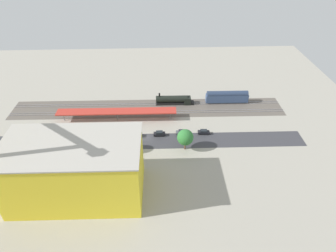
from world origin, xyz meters
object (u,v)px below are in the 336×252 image
at_px(locomotive, 175,100).
at_px(passenger_coach, 227,97).
at_px(parked_car_3, 136,135).
at_px(street_tree_0, 49,141).
at_px(street_tree_2, 185,137).
at_px(traffic_light, 98,141).
at_px(parked_car_1, 182,133).
at_px(box_truck_1, 110,154).
at_px(street_tree_1, 119,139).
at_px(platform_canopy_near, 117,111).
at_px(construction_building, 75,170).
at_px(parked_car_0, 204,132).
at_px(parked_car_2, 159,134).
at_px(box_truck_0, 77,153).

distance_m(locomotive, passenger_coach, 22.80).
bearing_deg(parked_car_3, street_tree_0, 15.92).
bearing_deg(street_tree_2, passenger_coach, -124.44).
distance_m(passenger_coach, street_tree_2, 37.48).
relative_size(street_tree_2, traffic_light, 1.22).
relative_size(parked_car_1, box_truck_1, 0.51).
distance_m(street_tree_0, street_tree_1, 23.73).
xyz_separation_m(parked_car_1, street_tree_2, (-0.30, 8.61, 4.32)).
distance_m(platform_canopy_near, passenger_coach, 47.96).
bearing_deg(parked_car_1, locomotive, -86.63).
bearing_deg(parked_car_1, box_truck_1, 25.26).
relative_size(platform_canopy_near, construction_building, 1.28).
height_order(street_tree_1, traffic_light, street_tree_1).
height_order(locomotive, traffic_light, traffic_light).
bearing_deg(parked_car_0, parked_car_3, 1.12).
bearing_deg(street_tree_0, parked_car_1, -169.20).
bearing_deg(traffic_light, street_tree_1, 171.32).
height_order(platform_canopy_near, parked_car_3, platform_canopy_near).
height_order(parked_car_3, traffic_light, traffic_light).
bearing_deg(box_truck_1, platform_canopy_near, -90.81).
xyz_separation_m(parked_car_0, street_tree_0, (54.04, 8.69, 4.45)).
distance_m(parked_car_0, construction_building, 49.50).
height_order(parked_car_2, box_truck_0, box_truck_0).
distance_m(box_truck_1, street_tree_1, 5.77).
relative_size(platform_canopy_near, box_truck_0, 5.49).
xyz_separation_m(box_truck_1, traffic_light, (4.01, -3.86, 2.60)).
relative_size(passenger_coach, traffic_light, 2.83).
distance_m(street_tree_1, traffic_light, 7.54).
height_order(box_truck_1, traffic_light, traffic_light).
bearing_deg(construction_building, box_truck_1, -113.71).
bearing_deg(traffic_light, street_tree_0, 2.04).
relative_size(locomotive, parked_car_1, 3.64).
distance_m(passenger_coach, street_tree_1, 53.88).
relative_size(locomotive, box_truck_1, 1.85).
bearing_deg(parked_car_1, parked_car_0, 179.56).
bearing_deg(passenger_coach, box_truck_1, 36.13).
height_order(parked_car_2, construction_building, construction_building).
xyz_separation_m(platform_canopy_near, locomotive, (-23.86, -11.20, -1.98)).
relative_size(passenger_coach, street_tree_0, 2.39).
distance_m(passenger_coach, parked_car_2, 37.61).
relative_size(passenger_coach, box_truck_1, 2.06).
distance_m(locomotive, box_truck_1, 41.95).
distance_m(parked_car_2, traffic_light, 22.69).
xyz_separation_m(street_tree_0, traffic_light, (-16.37, -0.58, -0.90)).
bearing_deg(parked_car_1, street_tree_1, 22.76).
xyz_separation_m(passenger_coach, parked_car_1, (21.46, 22.25, -2.21)).
distance_m(parked_car_0, parked_car_2, 16.65).
xyz_separation_m(locomotive, parked_car_3, (15.81, 22.80, -1.09)).
bearing_deg(parked_car_1, box_truck_0, 16.87).
xyz_separation_m(locomotive, box_truck_0, (35.23, 33.33, -0.23)).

